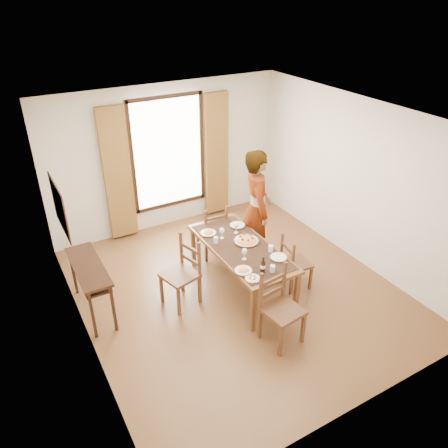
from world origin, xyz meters
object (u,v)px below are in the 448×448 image
console_table (89,272)px  pasta_platter (246,239)px  dining_table (241,250)px  man (257,209)px

console_table → pasta_platter: pasta_platter is taller
pasta_platter → dining_table: bearing=-151.0°
dining_table → man: bearing=40.6°
console_table → dining_table: console_table is taller
console_table → man: size_ratio=0.60×
console_table → man: man is taller
dining_table → man: man is taller
man → pasta_platter: 0.67m
dining_table → man: size_ratio=0.97×
console_table → pasta_platter: size_ratio=3.00×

